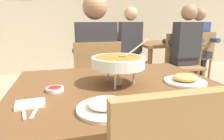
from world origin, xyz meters
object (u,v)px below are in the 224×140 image
object	(u,v)px
diner_main	(95,57)
patron_bg_middle	(198,41)
sauce_dish	(55,89)
chair_bg_middle	(199,54)
dining_table_main	(118,101)
rice_plate	(106,106)
patron_bg_right	(184,45)
chair_diner_main	(96,82)
chair_bg_left	(128,55)
chair_bg_right	(181,60)
appetizer_plate	(185,80)
curry_bowl	(119,62)
dining_table_far	(165,50)
patron_bg_left	(129,42)

from	to	relation	value
diner_main	patron_bg_middle	world-z (taller)	same
diner_main	sauce_dish	xyz separation A→B (m)	(-0.35, -0.81, -0.01)
chair_bg_middle	dining_table_main	bearing A→B (deg)	-137.23
dining_table_main	rice_plate	xyz separation A→B (m)	(-0.15, -0.31, 0.12)
dining_table_main	patron_bg_right	bearing A→B (deg)	45.37
chair_diner_main	rice_plate	distance (m)	1.10
chair_diner_main	rice_plate	xyz separation A→B (m)	(-0.15, -1.06, 0.23)
dining_table_main	chair_bg_left	xyz separation A→B (m)	(0.79, 2.09, -0.11)
chair_bg_middle	chair_bg_right	size ratio (longest dim) A/B	1.00
chair_diner_main	chair_bg_middle	bearing A→B (deg)	29.42
chair_bg_middle	patron_bg_middle	xyz separation A→B (m)	(-0.03, 0.02, 0.24)
sauce_dish	patron_bg_right	size ratio (longest dim) A/B	0.07
appetizer_plate	chair_bg_right	xyz separation A→B (m)	(1.04, 1.55, -0.23)
sauce_dish	chair_bg_left	bearing A→B (deg)	61.73
patron_bg_right	chair_diner_main	bearing A→B (deg)	-153.89
curry_bowl	chair_bg_middle	bearing A→B (deg)	42.71
chair_diner_main	dining_table_far	bearing A→B (deg)	41.09
dining_table_far	patron_bg_right	size ratio (longest dim) A/B	0.76
rice_plate	dining_table_main	bearing A→B (deg)	64.68
appetizer_plate	sauce_dish	world-z (taller)	appetizer_plate
dining_table_main	chair_bg_middle	size ratio (longest dim) A/B	1.31
diner_main	appetizer_plate	xyz separation A→B (m)	(0.39, -0.85, -0.00)
chair_diner_main	chair_bg_left	distance (m)	1.55
curry_bowl	patron_bg_left	size ratio (longest dim) A/B	0.25
appetizer_plate	chair_bg_left	size ratio (longest dim) A/B	0.27
dining_table_main	curry_bowl	size ratio (longest dim) A/B	3.55
diner_main	patron_bg_right	xyz separation A→B (m)	(1.44, 0.67, 0.00)
patron_bg_left	patron_bg_right	world-z (taller)	same
diner_main	curry_bowl	size ratio (longest dim) A/B	3.94
chair_bg_left	chair_bg_middle	distance (m)	1.31
dining_table_far	patron_bg_left	distance (m)	0.66
patron_bg_right	chair_bg_middle	bearing A→B (deg)	36.08
chair_bg_left	patron_bg_left	xyz separation A→B (m)	(0.02, -0.01, 0.24)
dining_table_far	chair_bg_middle	xyz separation A→B (m)	(0.64, -0.08, -0.09)
curry_bowl	patron_bg_right	bearing A→B (deg)	45.30
sauce_dish	patron_bg_middle	distance (m)	3.11
rice_plate	chair_bg_middle	bearing A→B (deg)	45.07
chair_bg_middle	chair_bg_right	xyz separation A→B (m)	(-0.66, -0.45, 0.00)
chair_diner_main	dining_table_main	bearing A→B (deg)	-90.00
appetizer_plate	chair_bg_middle	bearing A→B (deg)	49.65
chair_bg_right	appetizer_plate	bearing A→B (deg)	-123.82
chair_diner_main	rice_plate	size ratio (longest dim) A/B	3.75
chair_bg_right	sauce_dish	bearing A→B (deg)	-139.82
appetizer_plate	patron_bg_left	distance (m)	2.19
chair_bg_middle	patron_bg_middle	size ratio (longest dim) A/B	0.69
rice_plate	appetizer_plate	size ratio (longest dim) A/B	1.00
sauce_dish	dining_table_far	size ratio (longest dim) A/B	0.09
chair_diner_main	rice_plate	bearing A→B (deg)	-97.81
chair_bg_left	dining_table_main	bearing A→B (deg)	-110.57
appetizer_plate	chair_bg_left	xyz separation A→B (m)	(0.40, 2.16, -0.23)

